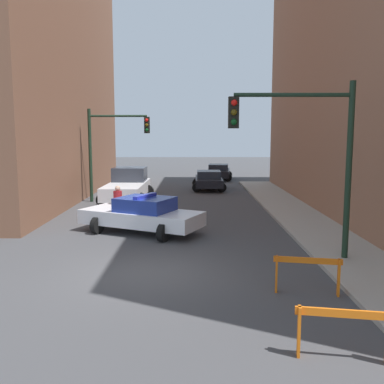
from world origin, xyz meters
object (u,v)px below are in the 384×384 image
(traffic_light_far, at_px, (110,141))
(white_truck, at_px, (128,186))
(traffic_light_near, at_px, (310,144))
(parked_car_near, at_px, (209,180))
(barrier_front, at_px, (343,326))
(police_car, at_px, (142,215))
(barrier_mid, at_px, (307,269))
(pedestrian_crossing, at_px, (118,205))
(parked_car_mid, at_px, (219,172))

(traffic_light_far, xyz_separation_m, white_truck, (0.97, -0.08, -2.49))
(traffic_light_near, distance_m, parked_car_near, 17.21)
(traffic_light_far, xyz_separation_m, barrier_front, (7.15, -17.17, -2.78))
(traffic_light_near, bearing_deg, police_car, 145.14)
(traffic_light_far, bearing_deg, traffic_light_near, -55.03)
(white_truck, relative_size, barrier_mid, 3.44)
(police_car, bearing_deg, white_truck, 38.30)
(pedestrian_crossing, bearing_deg, police_car, 87.88)
(traffic_light_near, bearing_deg, traffic_light_far, 124.97)
(white_truck, bearing_deg, pedestrian_crossing, -84.11)
(police_car, height_order, parked_car_near, police_car)
(traffic_light_far, relative_size, parked_car_mid, 1.17)
(white_truck, relative_size, parked_car_mid, 1.22)
(pedestrian_crossing, bearing_deg, barrier_mid, 86.27)
(traffic_light_near, distance_m, parked_car_mid, 23.49)
(white_truck, bearing_deg, parked_car_near, 49.65)
(police_car, relative_size, parked_car_mid, 1.13)
(parked_car_near, distance_m, barrier_front, 22.54)
(police_car, distance_m, pedestrian_crossing, 1.94)
(traffic_light_near, distance_m, white_truck, 13.67)
(parked_car_mid, height_order, barrier_mid, parked_car_mid)
(parked_car_mid, bearing_deg, white_truck, -110.77)
(barrier_mid, bearing_deg, traffic_light_near, 75.72)
(pedestrian_crossing, relative_size, barrier_mid, 1.05)
(parked_car_near, distance_m, pedestrian_crossing, 12.33)
(police_car, relative_size, parked_car_near, 1.17)
(parked_car_near, bearing_deg, parked_car_mid, 80.90)
(white_truck, height_order, parked_car_near, white_truck)
(traffic_light_far, height_order, parked_car_mid, traffic_light_far)
(barrier_mid, bearing_deg, white_truck, 114.42)
(traffic_light_far, height_order, pedestrian_crossing, traffic_light_far)
(police_car, distance_m, parked_car_mid, 20.00)
(traffic_light_near, xyz_separation_m, pedestrian_crossing, (-6.55, 5.25, -2.67))
(parked_car_near, bearing_deg, white_truck, -131.12)
(traffic_light_far, xyz_separation_m, pedestrian_crossing, (1.48, -6.24, -2.54))
(barrier_mid, bearing_deg, pedestrian_crossing, 126.60)
(traffic_light_far, relative_size, white_truck, 0.96)
(parked_car_near, bearing_deg, traffic_light_near, -81.92)
(traffic_light_far, xyz_separation_m, barrier_mid, (7.35, -14.14, -2.78))
(police_car, bearing_deg, barrier_mid, -118.05)
(white_truck, distance_m, parked_car_near, 7.23)
(parked_car_near, relative_size, barrier_front, 2.72)
(traffic_light_near, height_order, barrier_mid, traffic_light_near)
(parked_car_mid, relative_size, barrier_mid, 2.81)
(police_car, distance_m, barrier_front, 10.42)
(police_car, xyz_separation_m, parked_car_mid, (4.15, 19.56, -0.05))
(parked_car_mid, bearing_deg, barrier_front, -83.89)
(police_car, height_order, parked_car_mid, police_car)
(police_car, relative_size, barrier_front, 3.18)
(police_car, height_order, white_truck, white_truck)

